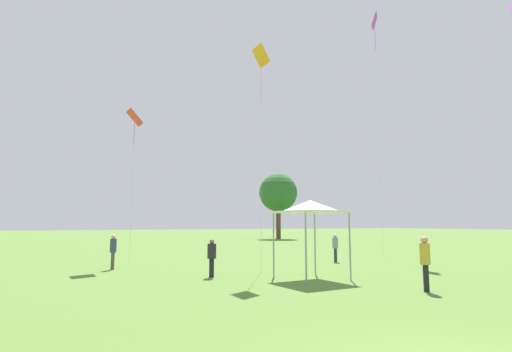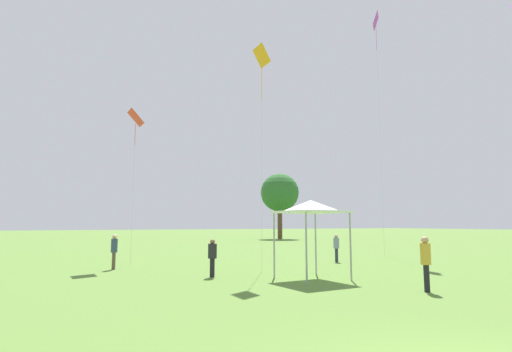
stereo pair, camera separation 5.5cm
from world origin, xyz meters
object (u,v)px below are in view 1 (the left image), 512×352
Objects in this scene: person_standing_0 at (425,258)px; distant_tree_0 at (278,193)px; person_standing_3 at (113,248)px; kite_1 at (135,121)px; kite_5 at (375,30)px; person_standing_2 at (335,245)px; person_standing_1 at (212,255)px; kite_0 at (261,63)px; canopy_tent at (310,207)px.

person_standing_0 is 0.18× the size of distant_tree_0.
kite_1 reaches higher than person_standing_3.
kite_5 is at bearing -10.89° from person_standing_3.
kite_5 is 32.85m from distant_tree_0.
person_standing_2 is at bearing 91.53° from person_standing_0.
person_standing_3 is 23.80m from kite_5.
kite_0 is (2.71, 0.76, 9.15)m from person_standing_1.
kite_5 reaches higher than person_standing_0.
kite_0 is 0.61× the size of kite_5.
distant_tree_0 is (20.76, 34.71, -3.29)m from kite_0.
kite_1 is (-7.24, 13.18, 6.86)m from person_standing_0.
kite_5 is at bearing -24.36° from kite_0.
person_standing_1 is 5.79m from person_standing_3.
kite_5 reaches higher than person_standing_1.
distant_tree_0 is at bearing 89.11° from person_standing_0.
distant_tree_0 is at bearing 62.00° from canopy_tent.
kite_0 reaches higher than kite_1.
kite_1 reaches higher than person_standing_0.
canopy_tent is at bearing -123.53° from kite_0.
distant_tree_0 reaches higher than kite_1.
person_standing_1 is at bearing -119.86° from kite_1.
canopy_tent is at bearing -123.06° from person_standing_1.
kite_5 is (11.31, 7.72, 13.70)m from canopy_tent.
kite_1 reaches higher than person_standing_2.
kite_5 is 1.84× the size of distant_tree_0.
person_standing_0 is 0.21× the size of kite_1.
person_standing_0 is at bearing -68.63° from canopy_tent.
person_standing_1 is 0.14× the size of kite_0.
distant_tree_0 is at bearing 35.98° from person_standing_3.
distant_tree_0 reaches higher than person_standing_0.
kite_5 is (16.91, -1.28, 8.62)m from kite_1.
person_standing_3 is 41.19m from distant_tree_0.
person_standing_0 is at bearing 79.61° from person_standing_2.
distant_tree_0 is (26.81, 30.74, 5.76)m from person_standing_3.
person_standing_1 is at bearing -123.50° from distant_tree_0.
person_standing_0 is 0.10× the size of kite_5.
person_standing_2 is at bearing -66.82° from kite_1.
person_standing_2 is (3.72, 9.54, -0.13)m from person_standing_0.
kite_5 is (9.67, 11.90, 15.49)m from person_standing_0.
kite_0 reaches higher than distant_tree_0.
person_standing_1 is 0.18× the size of kite_1.
distant_tree_0 is (25.71, 28.81, -1.17)m from kite_1.
kite_1 is at bearing 47.43° from person_standing_3.
kite_1 is (-5.60, 9.00, 5.08)m from canopy_tent.
kite_1 is 38.63m from distant_tree_0.
kite_1 is at bearing 20.41° from person_standing_1.
canopy_tent is 0.37× the size of kite_1.
person_standing_2 is 12.18m from person_standing_3.
canopy_tent is at bearing -106.54° from kite_1.
canopy_tent is 0.29× the size of kite_0.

